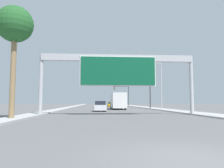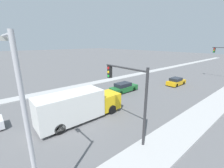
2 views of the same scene
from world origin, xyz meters
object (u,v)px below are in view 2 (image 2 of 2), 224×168
car_near_right (176,82)px  truck_box_primary (78,106)px  car_far_left (124,88)px  street_lamp_right (24,119)px  traffic_light_near_intersection (131,91)px

car_near_right → truck_box_primary: size_ratio=0.47×
car_far_left → street_lamp_right: (10.00, -15.43, 4.13)m
car_near_right → traffic_light_near_intersection: (5.34, -18.20, 3.46)m
truck_box_primary → car_near_right: bearing=90.0°
street_lamp_right → car_far_left: bearing=122.9°
car_near_right → car_far_left: (-3.50, -10.14, 0.05)m
traffic_light_near_intersection → street_lamp_right: 7.50m
car_near_right → truck_box_primary: 20.01m
truck_box_primary → traffic_light_near_intersection: size_ratio=1.46×
car_near_right → truck_box_primary: (0.00, -19.99, 0.91)m
truck_box_primary → street_lamp_right: size_ratio=1.10×
car_far_left → traffic_light_near_intersection: traffic_light_near_intersection is taller
car_far_left → traffic_light_near_intersection: (8.84, -8.06, 3.41)m
truck_box_primary → traffic_light_near_intersection: traffic_light_near_intersection is taller
car_near_right → car_far_left: car_far_left is taller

